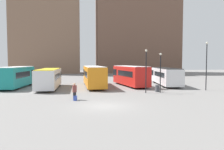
{
  "coord_description": "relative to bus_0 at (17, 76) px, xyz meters",
  "views": [
    {
      "loc": [
        -1.78,
        -18.26,
        3.73
      ],
      "look_at": [
        1.78,
        8.54,
        2.12
      ],
      "focal_mm": 35.0,
      "sensor_mm": 36.0,
      "label": 1
    }
  ],
  "objects": [
    {
      "name": "building_block_right",
      "position": [
        28.63,
        41.87,
        19.13
      ],
      "size": [
        28.56,
        10.66,
        41.55
      ],
      "color": "brown",
      "rests_on": "ground_plane"
    },
    {
      "name": "bus_3",
      "position": [
        16.94,
        -0.04,
        0.04
      ],
      "size": [
        4.04,
        10.01,
        3.11
      ],
      "rotation": [
        0.0,
        0.0,
        1.74
      ],
      "color": "red",
      "rests_on": "ground_plane"
    },
    {
      "name": "trash_bin",
      "position": [
        18.88,
        -7.28,
        -1.22
      ],
      "size": [
        0.52,
        0.52,
        0.85
      ],
      "color": "#47474C",
      "rests_on": "ground_plane"
    },
    {
      "name": "bus_0",
      "position": [
        0.0,
        0.0,
        0.0
      ],
      "size": [
        3.15,
        9.72,
        3.04
      ],
      "rotation": [
        0.0,
        0.0,
        1.52
      ],
      "color": "#19847F",
      "rests_on": "ground_plane"
    },
    {
      "name": "building_block_left",
      "position": [
        -2.25,
        41.87,
        20.81
      ],
      "size": [
        21.65,
        10.24,
        44.92
      ],
      "color": "#7F604C",
      "rests_on": "ground_plane"
    },
    {
      "name": "lamp_post_1",
      "position": [
        17.16,
        -8.07,
        1.46
      ],
      "size": [
        0.28,
        0.28,
        5.22
      ],
      "color": "black",
      "rests_on": "ground_plane"
    },
    {
      "name": "lamp_post_2",
      "position": [
        25.76,
        -6.65,
        2.04
      ],
      "size": [
        0.28,
        0.28,
        6.35
      ],
      "color": "black",
      "rests_on": "ground_plane"
    },
    {
      "name": "bus_2",
      "position": [
        11.26,
        -0.48,
        0.04
      ],
      "size": [
        3.05,
        11.33,
        3.09
      ],
      "rotation": [
        0.0,
        0.0,
        1.62
      ],
      "color": "orange",
      "rests_on": "ground_plane"
    },
    {
      "name": "bus_4",
      "position": [
        22.94,
        0.5,
        -0.12
      ],
      "size": [
        4.08,
        11.68,
        2.78
      ],
      "rotation": [
        0.0,
        0.0,
        1.44
      ],
      "color": "silver",
      "rests_on": "ground_plane"
    },
    {
      "name": "bus_1",
      "position": [
        4.94,
        -1.89,
        -0.14
      ],
      "size": [
        2.67,
        10.12,
        2.77
      ],
      "rotation": [
        0.0,
        0.0,
        1.59
      ],
      "color": "silver",
      "rests_on": "ground_plane"
    },
    {
      "name": "suitcase",
      "position": [
        8.9,
        -12.27,
        -1.4
      ],
      "size": [
        0.36,
        0.39,
        0.7
      ],
      "rotation": [
        0.0,
        0.0,
        1.2
      ],
      "color": "#334CB2",
      "rests_on": "ground_plane"
    },
    {
      "name": "lamp_post_0",
      "position": [
        19.01,
        -7.93,
        1.24
      ],
      "size": [
        0.28,
        0.28,
        4.82
      ],
      "color": "black",
      "rests_on": "ground_plane"
    },
    {
      "name": "traveler",
      "position": [
        8.83,
        -11.76,
        -0.65
      ],
      "size": [
        0.56,
        0.56,
        1.68
      ],
      "rotation": [
        0.0,
        0.0,
        1.2
      ],
      "color": "black",
      "rests_on": "ground_plane"
    },
    {
      "name": "ground_plane",
      "position": [
        11.46,
        -15.18,
        -1.65
      ],
      "size": [
        160.0,
        160.0,
        0.0
      ],
      "primitive_type": "plane",
      "color": "slate"
    }
  ]
}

